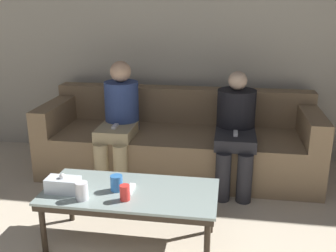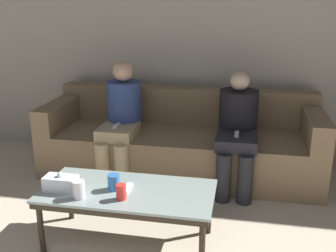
# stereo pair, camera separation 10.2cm
# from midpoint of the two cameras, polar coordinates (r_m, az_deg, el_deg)

# --- Properties ---
(wall_back) EXTENTS (12.00, 0.06, 2.60)m
(wall_back) POSITION_cam_midpoint_polar(r_m,az_deg,el_deg) (4.21, 1.95, 13.11)
(wall_back) COLOR #B7B2A3
(wall_back) RESTS_ON ground_plane
(couch) EXTENTS (2.63, 0.91, 0.78)m
(couch) POSITION_cam_midpoint_polar(r_m,az_deg,el_deg) (3.90, 0.82, -2.42)
(couch) COLOR #897051
(couch) RESTS_ON ground_plane
(coffee_table) EXTENTS (1.18, 0.56, 0.41)m
(coffee_table) POSITION_cam_midpoint_polar(r_m,az_deg,el_deg) (2.72, -6.55, -10.04)
(coffee_table) COLOR #8C9E99
(coffee_table) RESTS_ON ground_plane
(cup_near_left) EXTENTS (0.06, 0.06, 0.10)m
(cup_near_left) POSITION_cam_midpoint_polar(r_m,az_deg,el_deg) (2.57, -7.44, -9.58)
(cup_near_left) COLOR red
(cup_near_left) RESTS_ON coffee_table
(cup_near_right) EXTENTS (0.08, 0.08, 0.12)m
(cup_near_right) POSITION_cam_midpoint_polar(r_m,az_deg,el_deg) (2.62, -13.51, -9.15)
(cup_near_right) COLOR silver
(cup_near_right) RESTS_ON coffee_table
(cup_far_center) EXTENTS (0.08, 0.08, 0.11)m
(cup_far_center) POSITION_cam_midpoint_polar(r_m,az_deg,el_deg) (2.70, -8.57, -8.19)
(cup_far_center) COLOR #3372BF
(cup_far_center) RESTS_ON coffee_table
(tissue_box) EXTENTS (0.22, 0.12, 0.13)m
(tissue_box) POSITION_cam_midpoint_polar(r_m,az_deg,el_deg) (2.75, -16.03, -8.19)
(tissue_box) COLOR silver
(tissue_box) RESTS_ON coffee_table
(game_remote) EXTENTS (0.04, 0.15, 0.02)m
(game_remote) POSITION_cam_midpoint_polar(r_m,az_deg,el_deg) (2.70, -6.58, -9.08)
(game_remote) COLOR white
(game_remote) RESTS_ON coffee_table
(seated_person_left_end) EXTENTS (0.32, 0.65, 1.10)m
(seated_person_left_end) POSITION_cam_midpoint_polar(r_m,az_deg,el_deg) (3.73, -7.88, 1.30)
(seated_person_left_end) COLOR tan
(seated_person_left_end) RESTS_ON ground_plane
(seated_person_mid_left) EXTENTS (0.35, 0.71, 1.04)m
(seated_person_mid_left) POSITION_cam_midpoint_polar(r_m,az_deg,el_deg) (3.57, 8.97, 0.04)
(seated_person_mid_left) COLOR #28282D
(seated_person_mid_left) RESTS_ON ground_plane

